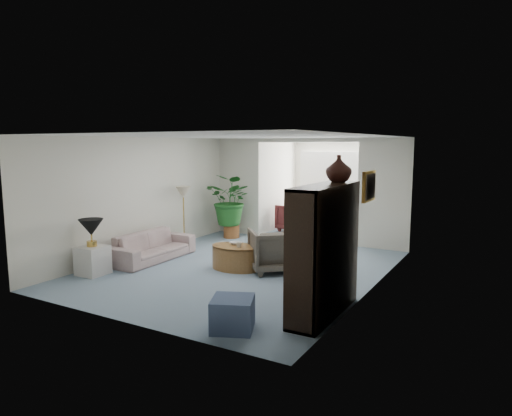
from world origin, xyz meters
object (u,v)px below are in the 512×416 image
Objects in this scene: sunroom_chair_maroon at (295,217)px; coffee_table at (235,257)px; coffee_cup at (239,245)px; side_table_dark at (315,257)px; end_table at (93,260)px; entertainment_cabinet at (324,251)px; sunroom_chair_blue at (348,223)px; sofa at (152,246)px; coffee_bowl at (236,243)px; framed_picture at (370,186)px; table_lamp at (91,227)px; plant_pot at (231,231)px; sunroom_table at (331,219)px; wingback_chair at (274,250)px; floor_lamp at (183,192)px; ottoman at (233,314)px; cabinet_urn at (339,169)px.

coffee_table is at bearing 19.42° from sunroom_chair_maroon.
side_table_dark reaches higher than coffee_cup.
entertainment_cabinet is (4.37, 0.23, 0.65)m from end_table.
entertainment_cabinet is at bearing -154.44° from sunroom_chair_blue.
coffee_bowl is (1.80, 0.35, 0.19)m from sofa.
end_table is at bearing -161.49° from framed_picture.
sofa is 1.49m from table_lamp.
coffee_cup is 0.14× the size of sunroom_chair_blue.
table_lamp is 1.10× the size of plant_pot.
sunroom_table is (-0.04, 4.90, -0.22)m from coffee_cup.
end_table is 0.93× the size of side_table_dark.
framed_picture is 0.57× the size of wingback_chair.
plant_pot is at bearing 70.30° from floor_lamp.
coffee_bowl is 0.40× the size of ottoman.
table_lamp reaches higher than sofa.
coffee_bowl is (2.00, 1.70, 0.21)m from end_table.
table_lamp is at bearing -148.02° from side_table_dark.
framed_picture reaches higher than side_table_dark.
floor_lamp is 0.64× the size of side_table_dark.
coffee_cup is 0.13× the size of wingback_chair.
side_table_dark is at bearing 21.52° from coffee_table.
end_table is 0.66× the size of sunroom_chair_blue.
floor_lamp reaches higher than side_table_dark.
coffee_bowl is 2.98m from cabinet_urn.
wingback_chair is 1.55× the size of side_table_dark.
entertainment_cabinet is 5.57m from plant_pot.
entertainment_cabinet is (4.17, -1.12, 0.62)m from sofa.
cabinet_urn is 5.38m from sunroom_chair_blue.
sunroom_table is (0.16, 4.70, -0.20)m from coffee_bowl.
sunroom_chair_blue reaches higher than coffee_table.
floor_lamp is 4.27m from sunroom_chair_blue.
sunroom_chair_blue is at bearing 105.06° from entertainment_cabinet.
coffee_cup is at bearing -179.05° from framed_picture.
ottoman is at bearing -124.47° from sofa.
wingback_chair is at bearing -80.22° from sofa.
sunroom_chair_maroon reaches higher than sofa.
ottoman is at bearing -58.19° from coffee_table.
sunroom_chair_blue is (0.17, 3.80, -0.04)m from wingback_chair.
cabinet_urn is 0.69× the size of sunroom_table.
floor_lamp reaches higher than coffee_cup.
table_lamp is (-4.60, -1.54, -0.83)m from framed_picture.
coffee_table is 2.88m from ottoman.
framed_picture reaches higher than sofa.
plant_pot is (-1.82, 2.55, -0.34)m from coffee_cup.
entertainment_cabinet reaches higher than ottoman.
table_lamp is 0.24× the size of entertainment_cabinet.
coffee_table is (2.05, 1.60, -0.65)m from table_lamp.
cabinet_urn is at bearing 9.53° from table_lamp.
end_table reaches higher than ottoman.
sunroom_chair_blue is at bearing 98.64° from side_table_dark.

